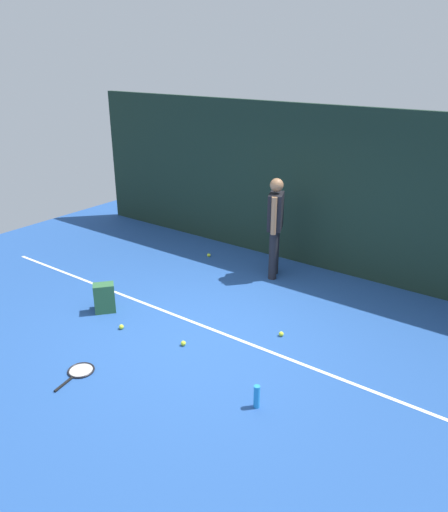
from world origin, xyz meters
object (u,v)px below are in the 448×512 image
at_px(tennis_ball_near_player, 183,343).
at_px(tennis_ball_mid_court, 281,334).
at_px(backpack, 104,298).
at_px(water_bottle, 257,397).
at_px(tennis_player, 275,222).
at_px(tennis_ball_by_fence, 121,327).
at_px(tennis_ball_far_left, 209,255).
at_px(tennis_racket, 79,372).

bearing_deg(tennis_ball_near_player, tennis_ball_mid_court, 46.65).
height_order(backpack, water_bottle, backpack).
bearing_deg(water_bottle, tennis_player, 118.30).
bearing_deg(tennis_ball_by_fence, tennis_player, 74.81).
bearing_deg(backpack, tennis_ball_far_left, -138.54).
distance_m(backpack, tennis_ball_near_player, 1.56).
xyz_separation_m(tennis_racket, backpack, (-0.94, 1.23, 0.20)).
distance_m(tennis_player, tennis_ball_mid_court, 2.20).
height_order(tennis_player, tennis_ball_mid_court, tennis_player).
height_order(tennis_racket, backpack, backpack).
bearing_deg(tennis_ball_near_player, tennis_ball_by_fence, -168.97).
relative_size(tennis_ball_by_fence, tennis_ball_mid_court, 1.00).
distance_m(backpack, tennis_ball_mid_court, 2.64).
bearing_deg(tennis_racket, tennis_ball_by_fence, 8.24).
xyz_separation_m(tennis_ball_near_player, tennis_ball_far_left, (-1.63, 2.62, 0.00)).
bearing_deg(tennis_racket, tennis_ball_far_left, 3.61).
height_order(tennis_ball_mid_court, water_bottle, water_bottle).
distance_m(tennis_racket, tennis_ball_far_left, 3.95).
xyz_separation_m(backpack, tennis_ball_near_player, (1.55, -0.04, -0.18)).
distance_m(tennis_player, tennis_ball_near_player, 2.78).
bearing_deg(water_bottle, tennis_ball_far_left, 134.88).
height_order(tennis_ball_mid_court, tennis_ball_far_left, same).
relative_size(backpack, tennis_ball_near_player, 6.67).
relative_size(backpack, tennis_ball_far_left, 6.67).
bearing_deg(tennis_racket, tennis_ball_near_player, -38.47).
bearing_deg(backpack, tennis_player, -167.78).
height_order(tennis_player, tennis_ball_near_player, tennis_player).
relative_size(tennis_ball_near_player, tennis_ball_far_left, 1.00).
xyz_separation_m(tennis_player, tennis_ball_near_player, (0.21, -2.60, -0.93)).
relative_size(tennis_player, tennis_ball_by_fence, 25.76).
relative_size(tennis_racket, tennis_ball_near_player, 9.62).
relative_size(backpack, tennis_ball_mid_court, 6.67).
bearing_deg(tennis_ball_mid_court, tennis_player, 124.40).
bearing_deg(water_bottle, tennis_ball_by_fence, 173.58).
xyz_separation_m(tennis_player, backpack, (-1.34, -2.57, -0.76)).
xyz_separation_m(tennis_racket, tennis_ball_near_player, (0.61, 1.19, 0.02)).
bearing_deg(tennis_player, tennis_racket, -29.56).
height_order(tennis_player, tennis_ball_far_left, tennis_player).
height_order(tennis_racket, tennis_ball_mid_court, tennis_ball_mid_court).
relative_size(tennis_player, tennis_ball_mid_court, 25.76).
relative_size(tennis_ball_far_left, water_bottle, 0.24).
distance_m(tennis_ball_near_player, water_bottle, 1.52).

